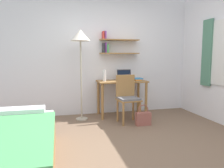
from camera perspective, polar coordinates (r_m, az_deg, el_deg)
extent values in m
plane|color=brown|center=(3.20, 5.13, -16.35)|extent=(5.28, 5.28, 0.00)
cube|color=white|center=(4.89, -2.56, 7.44)|extent=(4.40, 0.05, 2.60)
cube|color=#9E703D|center=(4.85, 1.96, 8.03)|extent=(0.86, 0.22, 0.02)
cube|color=#333338|center=(4.79, -2.26, 9.40)|extent=(0.03, 0.14, 0.21)
cube|color=purple|center=(4.79, -1.75, 9.46)|extent=(0.02, 0.16, 0.22)
cube|color=#4CA856|center=(4.80, -1.28, 9.29)|extent=(0.04, 0.16, 0.19)
cube|color=#9E703D|center=(4.86, 1.98, 11.47)|extent=(0.86, 0.22, 0.02)
cube|color=#D13D38|center=(4.81, -2.28, 12.64)|extent=(0.03, 0.14, 0.17)
cube|color=purple|center=(4.83, -1.76, 12.66)|extent=(0.03, 0.13, 0.17)
cube|color=#4C7F66|center=(4.83, 23.57, 7.45)|extent=(0.03, 0.28, 1.33)
cube|color=#9E703D|center=(2.80, -24.64, -17.42)|extent=(0.91, 2.00, 0.28)
cube|color=silver|center=(2.72, -24.88, -13.17)|extent=(0.87, 1.94, 0.16)
cube|color=#4C9E5B|center=(2.57, -25.51, -11.99)|extent=(0.93, 1.64, 0.04)
cube|color=white|center=(3.42, -22.56, -6.66)|extent=(0.64, 0.28, 0.10)
cube|color=#9E703D|center=(4.69, 2.57, 0.72)|extent=(1.04, 0.55, 0.03)
cylinder|color=#9E703D|center=(4.42, -2.51, -4.70)|extent=(0.06, 0.06, 0.73)
cylinder|color=#9E703D|center=(4.70, 8.90, -4.08)|extent=(0.06, 0.06, 0.73)
cylinder|color=#9E703D|center=(4.86, -3.59, -3.63)|extent=(0.06, 0.06, 0.73)
cylinder|color=#9E703D|center=(5.11, 6.90, -3.13)|extent=(0.06, 0.06, 0.73)
cube|color=#9E703D|center=(4.20, 4.37, -4.21)|extent=(0.44, 0.41, 0.03)
cube|color=slate|center=(4.20, 4.37, -3.81)|extent=(0.40, 0.38, 0.04)
cube|color=#9E703D|center=(4.32, 3.51, -0.40)|extent=(0.39, 0.07, 0.43)
cylinder|color=#9E703D|center=(4.05, 3.01, -7.97)|extent=(0.04, 0.04, 0.43)
cylinder|color=#9E703D|center=(4.19, 7.32, -7.53)|extent=(0.04, 0.04, 0.43)
cylinder|color=#9E703D|center=(4.34, 1.47, -6.96)|extent=(0.04, 0.04, 0.43)
cylinder|color=#9E703D|center=(4.46, 5.55, -6.59)|extent=(0.04, 0.04, 0.43)
cylinder|color=#B2A893|center=(4.56, -7.91, -9.01)|extent=(0.24, 0.24, 0.02)
cylinder|color=#B2A893|center=(4.40, -8.08, 0.95)|extent=(0.03, 0.03, 1.56)
cone|color=silver|center=(4.40, -8.29, 12.55)|extent=(0.38, 0.38, 0.22)
cube|color=black|center=(4.68, 3.52, 0.96)|extent=(0.32, 0.24, 0.01)
cube|color=black|center=(4.76, 3.19, 2.47)|extent=(0.31, 0.06, 0.22)
cube|color=black|center=(4.76, 3.21, 2.45)|extent=(0.28, 0.04, 0.19)
cylinder|color=silver|center=(4.55, -1.99, 2.21)|extent=(0.07, 0.07, 0.24)
cube|color=orange|center=(4.79, 6.56, 1.15)|extent=(0.15, 0.25, 0.03)
cube|color=#3384C6|center=(4.77, 6.76, 1.45)|extent=(0.18, 0.20, 0.03)
cube|color=#99564C|center=(4.17, 8.16, -8.99)|extent=(0.28, 0.12, 0.24)
torus|color=#99564C|center=(4.12, 8.20, -6.71)|extent=(0.20, 0.02, 0.20)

